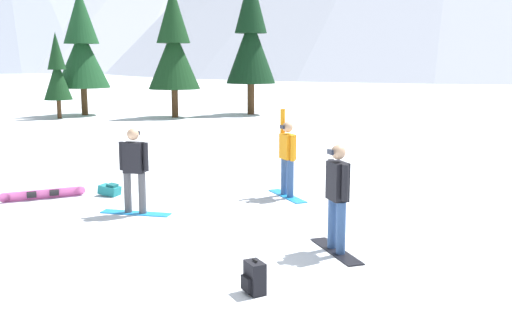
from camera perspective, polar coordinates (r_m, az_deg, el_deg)
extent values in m
plane|color=white|center=(9.36, -8.38, -9.84)|extent=(800.00, 800.00, 0.00)
cube|color=black|center=(9.84, 7.78, -8.76)|extent=(0.90, 1.42, 0.02)
cylinder|color=#335184|center=(9.57, 8.26, -6.56)|extent=(0.15, 0.15, 0.85)
cylinder|color=#335184|center=(9.85, 7.43, -6.08)|extent=(0.15, 0.15, 0.85)
cube|color=black|center=(9.54, 7.94, -2.05)|extent=(0.39, 0.47, 0.63)
cylinder|color=black|center=(9.30, 8.65, -2.22)|extent=(0.11, 0.11, 0.58)
cylinder|color=black|center=(9.76, 7.27, -1.62)|extent=(0.11, 0.11, 0.58)
sphere|color=tan|center=(9.45, 8.01, 0.76)|extent=(0.24, 0.24, 0.24)
cube|color=black|center=(9.39, 7.24, 0.78)|extent=(0.11, 0.17, 0.08)
cube|color=#1E8CD8|center=(12.32, -11.62, -5.08)|extent=(1.49, 0.40, 0.02)
cylinder|color=#4C4C51|center=(12.29, -12.37, -3.09)|extent=(0.15, 0.15, 0.83)
cylinder|color=#4C4C51|center=(12.15, -11.00, -3.18)|extent=(0.15, 0.15, 0.83)
cube|color=black|center=(12.08, -11.81, 0.24)|extent=(0.42, 0.27, 0.62)
cylinder|color=black|center=(12.19, -12.92, 0.39)|extent=(0.11, 0.11, 0.58)
cylinder|color=black|center=(11.97, -10.68, 0.30)|extent=(0.11, 0.11, 0.58)
sphere|color=tan|center=(12.01, -11.88, 2.46)|extent=(0.24, 0.24, 0.24)
cube|color=black|center=(12.14, -11.61, 2.59)|extent=(0.17, 0.05, 0.08)
cube|color=#1E8CD8|center=(13.57, 3.04, -3.52)|extent=(1.01, 1.39, 0.02)
cylinder|color=#335184|center=(13.33, 3.36, -1.81)|extent=(0.15, 0.15, 0.86)
cylinder|color=#335184|center=(13.61, 2.76, -1.57)|extent=(0.15, 0.15, 0.86)
cube|color=orange|center=(13.35, 3.09, 1.32)|extent=(0.41, 0.47, 0.57)
cylinder|color=orange|center=(13.12, 3.59, 1.14)|extent=(0.11, 0.11, 0.58)
cylinder|color=orange|center=(13.51, 2.61, 3.71)|extent=(0.11, 0.11, 0.60)
sphere|color=tan|center=(13.29, 3.10, 3.22)|extent=(0.24, 0.24, 0.24)
cube|color=black|center=(13.23, 2.56, 3.23)|extent=(0.12, 0.17, 0.08)
cube|color=pink|center=(14.12, -20.02, -3.13)|extent=(1.43, 1.02, 0.24)
cylinder|color=pink|center=(14.08, -23.29, -3.38)|extent=(0.30, 0.27, 0.24)
cylinder|color=pink|center=(14.21, -16.77, -2.88)|extent=(0.30, 0.27, 0.24)
cube|color=black|center=(14.06, -20.99, -3.15)|extent=(0.24, 0.22, 0.16)
cube|color=black|center=(14.10, -19.03, -3.00)|extent=(0.24, 0.22, 0.16)
cube|color=#1E7A7F|center=(14.05, -14.05, -2.85)|extent=(0.51, 0.40, 0.26)
cube|color=#165B5F|center=(13.98, -13.78, -2.40)|extent=(0.24, 0.26, 0.09)
cylinder|color=black|center=(14.17, -14.86, -2.65)|extent=(0.12, 0.03, 0.02)
cube|color=black|center=(8.06, -0.11, -11.35)|extent=(0.35, 0.38, 0.44)
cube|color=black|center=(8.03, -0.96, -11.94)|extent=(0.18, 0.22, 0.20)
cylinder|color=black|center=(7.98, -0.11, -9.74)|extent=(0.09, 0.11, 0.02)
cylinder|color=#472D19|center=(33.90, -0.50, 5.97)|extent=(0.41, 0.41, 1.78)
cone|color=black|center=(33.83, -0.51, 10.69)|extent=(2.81, 2.81, 3.79)
cone|color=black|center=(33.98, -0.51, 15.17)|extent=(1.83, 1.83, 3.48)
cylinder|color=#472D19|center=(32.43, -7.89, 5.50)|extent=(0.35, 0.35, 1.55)
cone|color=#143819|center=(32.35, -8.00, 9.78)|extent=(2.80, 2.80, 3.30)
cone|color=#143819|center=(32.44, -8.09, 13.87)|extent=(1.82, 1.82, 3.02)
cylinder|color=#472D19|center=(34.86, -16.35, 5.49)|extent=(0.35, 0.35, 1.55)
cone|color=#194723|center=(34.78, -16.54, 9.48)|extent=(2.98, 2.98, 3.30)
cone|color=#194723|center=(34.86, -16.73, 13.27)|extent=(1.94, 1.94, 3.03)
cylinder|color=#472D19|center=(33.22, -18.59, 4.71)|extent=(0.23, 0.23, 1.01)
cone|color=#143819|center=(33.13, -18.74, 7.43)|extent=(1.48, 1.48, 2.15)
cone|color=#143819|center=(33.12, -18.88, 10.03)|extent=(0.96, 0.96, 1.97)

